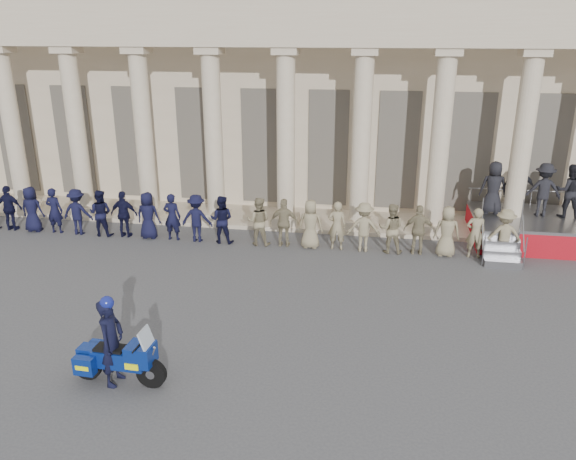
{
  "coord_description": "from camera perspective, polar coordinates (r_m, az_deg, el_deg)",
  "views": [
    {
      "loc": [
        4.5,
        -11.1,
        6.84
      ],
      "look_at": [
        2.14,
        3.32,
        1.6
      ],
      "focal_mm": 35.0,
      "sensor_mm": 36.0,
      "label": 1
    }
  ],
  "objects": [
    {
      "name": "ground",
      "position": [
        13.8,
        -11.27,
        -10.42
      ],
      "size": [
        90.0,
        90.0,
        0.0
      ],
      "primitive_type": "plane",
      "color": "#454548",
      "rests_on": "ground"
    },
    {
      "name": "building",
      "position": [
        26.34,
        -0.6,
        14.68
      ],
      "size": [
        40.0,
        12.5,
        9.0
      ],
      "color": "#C3B092",
      "rests_on": "ground"
    },
    {
      "name": "reviewing_stand",
      "position": [
        20.52,
        24.15,
        2.79
      ],
      "size": [
        4.38,
        4.17,
        2.69
      ],
      "color": "gray",
      "rests_on": "ground"
    },
    {
      "name": "motorcycle",
      "position": [
        12.13,
        -16.82,
        -12.39
      ],
      "size": [
        2.04,
        0.84,
        1.31
      ],
      "rotation": [
        0.0,
        0.0,
        -0.04
      ],
      "color": "black",
      "rests_on": "ground"
    },
    {
      "name": "officer_rank",
      "position": [
        19.14,
        -8.58,
        1.17
      ],
      "size": [
        20.36,
        0.62,
        1.64
      ],
      "color": "black",
      "rests_on": "ground"
    },
    {
      "name": "rider",
      "position": [
        11.97,
        -17.5,
        -10.69
      ],
      "size": [
        0.47,
        0.7,
        1.95
      ],
      "rotation": [
        0.0,
        0.0,
        1.53
      ],
      "color": "black",
      "rests_on": "ground"
    }
  ]
}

